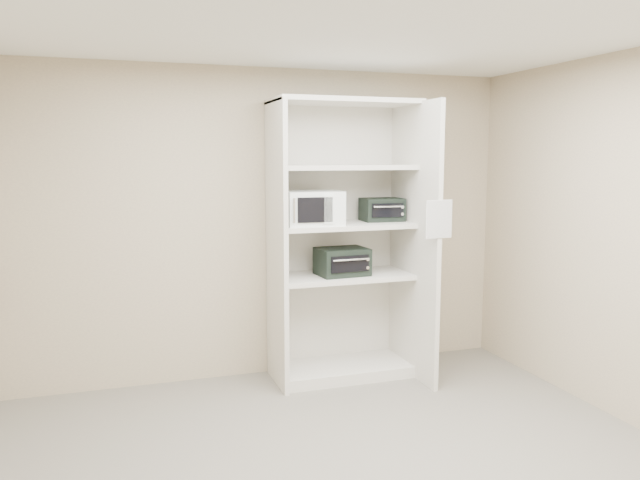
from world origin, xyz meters
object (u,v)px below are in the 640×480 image
object	(u,v)px
shelving_unit	(348,250)
microwave	(312,208)
toaster_oven_lower	(342,262)
toaster_oven_upper	(382,210)

from	to	relation	value
shelving_unit	microwave	bearing A→B (deg)	-169.92
shelving_unit	toaster_oven_lower	distance (m)	0.12
microwave	toaster_oven_upper	size ratio (longest dim) A/B	1.34
microwave	toaster_oven_lower	world-z (taller)	microwave
microwave	toaster_oven_upper	world-z (taller)	microwave
toaster_oven_lower	toaster_oven_upper	bearing A→B (deg)	8.58
shelving_unit	toaster_oven_upper	bearing A→B (deg)	7.79
toaster_oven_upper	toaster_oven_lower	xyz separation A→B (m)	(-0.41, -0.09, -0.43)
shelving_unit	microwave	world-z (taller)	shelving_unit
toaster_oven_upper	toaster_oven_lower	world-z (taller)	toaster_oven_upper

